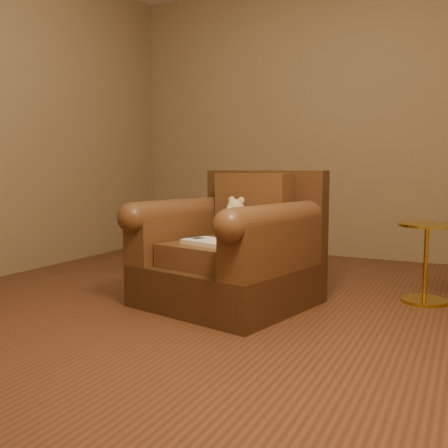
% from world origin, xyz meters
% --- Properties ---
extents(floor, '(4.00, 4.00, 0.00)m').
position_xyz_m(floor, '(0.00, 0.00, 0.00)').
color(floor, brown).
rests_on(floor, ground).
extents(room, '(4.02, 4.02, 2.71)m').
position_xyz_m(room, '(0.00, 0.00, 1.71)').
color(room, '#867052').
rests_on(room, ground).
extents(armchair, '(1.12, 1.08, 0.85)m').
position_xyz_m(armchair, '(0.00, -0.05, 0.33)').
color(armchair, '#412615').
rests_on(armchair, floor).
extents(teddy_bear, '(0.20, 0.23, 0.28)m').
position_xyz_m(teddy_bear, '(-0.02, 0.04, 0.51)').
color(teddy_bear, beige).
rests_on(teddy_bear, armchair).
extents(guidebook, '(0.40, 0.31, 0.03)m').
position_xyz_m(guidebook, '(-0.02, -0.26, 0.42)').
color(guidebook, beige).
rests_on(guidebook, armchair).
extents(side_table, '(0.37, 0.37, 0.51)m').
position_xyz_m(side_table, '(1.12, 0.51, 0.28)').
color(side_table, gold).
rests_on(side_table, floor).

